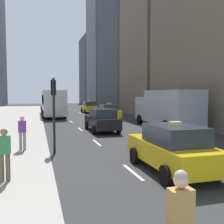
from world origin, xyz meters
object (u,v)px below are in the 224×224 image
Objects in this scene: city_bus at (53,102)px; pedestrian_mid_block at (4,152)px; box_truck at (166,108)px; taxi_lead at (89,107)px; skateboarder at (180,222)px; taxi_second at (172,148)px; taxi_third at (108,112)px; sedan_black_near at (102,120)px; pedestrian_far_walking at (22,131)px; traffic_light_pole at (54,103)px.

pedestrian_mid_block is at bearing -96.34° from city_bus.
city_bus is 17.11m from box_truck.
pedestrian_mid_block is at bearing -105.72° from taxi_lead.
box_truck reaches higher than skateboarder.
city_bus reaches higher than pedestrian_mid_block.
taxi_lead and taxi_second have the same top height.
sedan_black_near is at bearing -108.32° from taxi_third.
box_truck is 5.09× the size of pedestrian_mid_block.
taxi_third is at bearing 66.09° from pedestrian_mid_block.
box_truck is 12.80m from pedestrian_far_walking.
traffic_light_pole reaches higher than sedan_black_near.
skateboarder is at bearing -82.50° from traffic_light_pole.
sedan_black_near is at bearing -79.57° from city_bus.
skateboarder is (-5.50, -24.39, 0.08)m from taxi_third.
taxi_lead is at bearing 81.82° from sedan_black_near.
traffic_light_pole is at bearing -114.35° from taxi_third.
traffic_light_pole is at bearing 67.65° from pedestrian_mid_block.
taxi_lead is at bearing 74.28° from pedestrian_mid_block.
pedestrian_mid_block is (-8.50, -19.17, 0.19)m from taxi_third.
taxi_second is at bearing -98.28° from taxi_third.
sedan_black_near is (-2.80, -19.49, 0.00)m from taxi_lead.
sedan_black_near is at bearing 58.54° from traffic_light_pole.
skateboarder is at bearing -102.71° from taxi_third.
pedestrian_mid_block is 1.00× the size of pedestrian_far_walking.
taxi_third is (2.80, 19.25, 0.00)m from taxi_second.
taxi_third is 16.72m from pedestrian_far_walking.
pedestrian_mid_block is 4.63m from pedestrian_far_walking.
city_bus is 26.17m from pedestrian_mid_block.
pedestrian_mid_block is at bearing -113.91° from taxi_third.
pedestrian_far_walking is at bearing -131.64° from sedan_black_near.
pedestrian_mid_block and pedestrian_far_walking have the same top height.
box_truck is (5.60, 11.17, 0.83)m from taxi_second.
taxi_second reaches higher than sedan_black_near.
city_bus is 7.04× the size of pedestrian_mid_block.
skateboarder is at bearing -99.62° from sedan_black_near.
taxi_lead is 0.38× the size of city_bus.
taxi_lead is 1.00× the size of taxi_second.
pedestrian_mid_block reaches higher than skateboarder.
pedestrian_mid_block is (-8.50, -30.20, 0.19)m from taxi_lead.
sedan_black_near is at bearing 80.38° from skateboarder.
city_bus is 31.23m from skateboarder.
city_bus is 21.77m from traffic_light_pole.
taxi_second is at bearing -90.00° from sedan_black_near.
sedan_black_near is at bearing 90.00° from taxi_second.
pedestrian_far_walking is (-8.22, -14.55, 0.19)m from taxi_third.
pedestrian_far_walking is (-2.61, -21.38, -0.72)m from city_bus.
city_bus is (-2.81, 26.07, 0.91)m from taxi_second.
traffic_light_pole reaches higher than city_bus.
city_bus reaches higher than taxi_lead.
city_bus is 21.55m from pedestrian_far_walking.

